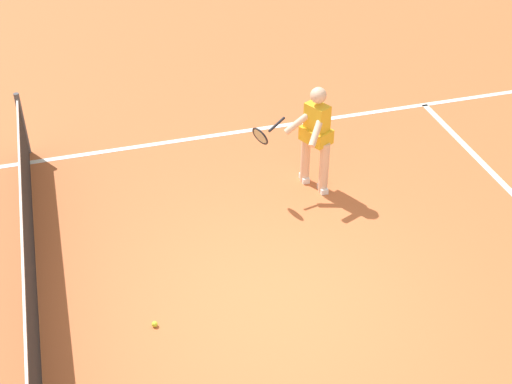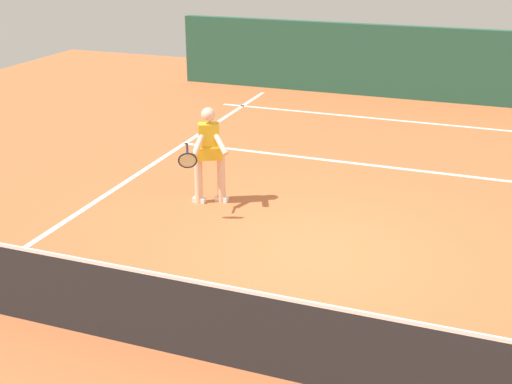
# 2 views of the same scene
# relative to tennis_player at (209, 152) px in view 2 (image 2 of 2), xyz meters

# --- Properties ---
(ground_plane) EXTENTS (24.83, 24.83, 0.00)m
(ground_plane) POSITION_rel_tennis_player_xyz_m (-2.03, 1.17, -0.85)
(ground_plane) COLOR #C66638
(court_back_wall) EXTENTS (12.53, 0.24, 1.82)m
(court_back_wall) POSITION_rel_tennis_player_xyz_m (-2.03, -8.08, 0.06)
(court_back_wall) COLOR #23513D
(court_back_wall) RESTS_ON ground
(baseline_marking) EXTENTS (8.53, 0.10, 0.01)m
(baseline_marking) POSITION_rel_tennis_player_xyz_m (-2.03, -5.88, -0.84)
(baseline_marking) COLOR white
(baseline_marking) RESTS_ON ground
(service_line_marking) EXTENTS (7.53, 0.10, 0.01)m
(service_line_marking) POSITION_rel_tennis_player_xyz_m (-2.03, -2.65, -0.84)
(service_line_marking) COLOR white
(service_line_marking) RESTS_ON ground
(sideline_right_marking) EXTENTS (0.10, 17.10, 0.01)m
(sideline_right_marking) POSITION_rel_tennis_player_xyz_m (1.74, 1.17, -0.84)
(sideline_right_marking) COLOR white
(sideline_right_marking) RESTS_ON ground
(court_net) EXTENTS (8.21, 0.08, 1.00)m
(court_net) POSITION_rel_tennis_player_xyz_m (-2.03, 3.84, -0.38)
(court_net) COLOR #4C4C51
(court_net) RESTS_ON ground
(tennis_player) EXTENTS (0.68, 1.13, 1.55)m
(tennis_player) POSITION_rel_tennis_player_xyz_m (0.00, 0.00, 0.00)
(tennis_player) COLOR beige
(tennis_player) RESTS_ON ground
(tennis_ball_near) EXTENTS (0.07, 0.07, 0.07)m
(tennis_ball_near) POSITION_rel_tennis_player_xyz_m (-2.08, 2.59, -0.81)
(tennis_ball_near) COLOR #D1E533
(tennis_ball_near) RESTS_ON ground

